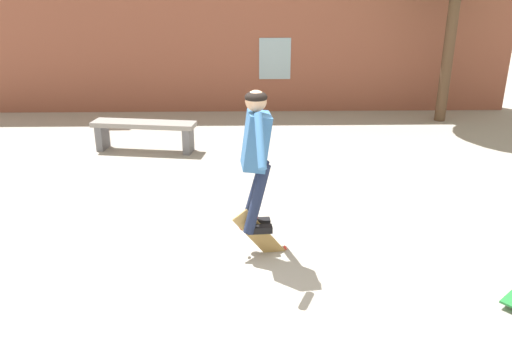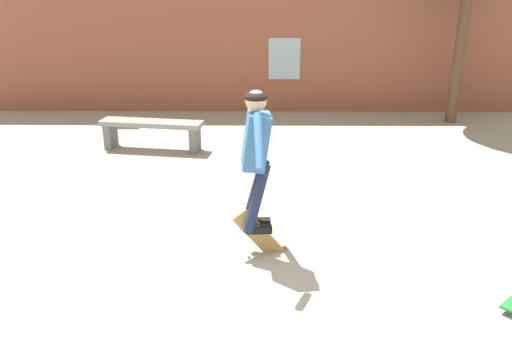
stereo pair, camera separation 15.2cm
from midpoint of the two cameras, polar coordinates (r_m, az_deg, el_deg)
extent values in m
plane|color=#A39E93|center=(5.14, -4.47, -11.44)|extent=(40.00, 40.00, 0.00)
cube|color=#93513D|center=(11.50, -1.67, 14.65)|extent=(12.67, 0.40, 3.14)
cube|color=#99B7C6|center=(11.34, 3.66, 12.62)|extent=(0.70, 0.02, 0.90)
cylinder|color=brown|center=(11.17, 22.61, 12.29)|extent=(0.22, 0.22, 2.87)
cube|color=gray|center=(8.83, -11.41, 5.32)|extent=(1.83, 0.67, 0.08)
cube|color=slate|center=(9.19, -15.82, 3.86)|extent=(0.17, 0.35, 0.44)
cube|color=slate|center=(8.66, -6.48, 3.52)|extent=(0.17, 0.35, 0.44)
cube|color=teal|center=(4.93, 0.88, 3.40)|extent=(0.32, 0.36, 0.58)
sphere|color=tan|center=(4.83, 0.91, 7.95)|extent=(0.23, 0.23, 0.21)
ellipsoid|color=black|center=(4.82, 0.91, 8.38)|extent=(0.24, 0.24, 0.12)
cylinder|color=#1E2847|center=(5.21, 0.77, -2.56)|extent=(0.30, 0.16, 0.75)
cube|color=black|center=(5.36, 1.07, -5.91)|extent=(0.27, 0.12, 0.07)
cylinder|color=#1E2847|center=(5.06, 0.93, -3.31)|extent=(0.30, 0.19, 0.75)
cube|color=black|center=(5.20, 1.24, -6.74)|extent=(0.27, 0.12, 0.07)
cylinder|color=teal|center=(5.27, 0.53, 5.80)|extent=(0.11, 0.43, 0.47)
cylinder|color=teal|center=(4.53, 1.31, 3.39)|extent=(0.11, 0.43, 0.47)
cube|color=#AD894C|center=(5.38, 1.75, -8.01)|extent=(0.67, 0.14, 0.79)
cylinder|color=#DB3D33|center=(5.53, 4.22, -8.86)|extent=(0.05, 0.06, 0.06)
cylinder|color=#DB3D33|center=(5.58, 2.50, -10.03)|extent=(0.05, 0.06, 0.06)
cylinder|color=#DB3D33|center=(5.26, 0.85, -5.31)|extent=(0.05, 0.06, 0.06)
cylinder|color=#DB3D33|center=(5.31, -0.91, -6.57)|extent=(0.05, 0.06, 0.06)
cylinder|color=black|center=(5.18, 27.42, -13.33)|extent=(0.05, 0.05, 0.05)
camera|label=1|loc=(0.08, -89.13, 0.32)|focal=35.00mm
camera|label=2|loc=(0.08, 90.87, -0.32)|focal=35.00mm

